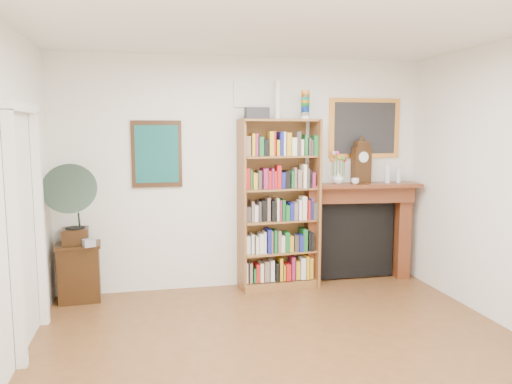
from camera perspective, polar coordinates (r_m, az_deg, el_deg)
room at (r=3.70m, az=6.01°, el=-1.32°), size 4.51×5.01×2.81m
door_casing at (r=4.84m, az=-24.69°, el=-1.55°), size 0.08×1.02×2.17m
teal_poster at (r=5.96m, az=-11.27°, el=4.28°), size 0.58×0.04×0.78m
small_picture at (r=6.07m, az=-1.30°, el=11.08°), size 0.26×0.04×0.30m
gilt_painting at (r=6.53m, az=12.30°, el=7.14°), size 0.95×0.04×0.75m
bookshelf at (r=6.03m, az=2.63°, el=-0.31°), size 0.98×0.42×2.37m
side_cabinet at (r=6.05m, az=-19.55°, el=-8.65°), size 0.51×0.39×0.66m
fireplace at (r=6.52m, az=11.55°, el=-3.44°), size 1.52×0.48×1.26m
gramophone at (r=5.77m, az=-20.31°, el=-0.85°), size 0.61×0.74×0.92m
cd_stack at (r=5.80m, az=-18.55°, el=-5.53°), size 0.16×0.16×0.08m
mantel_clock at (r=6.42m, az=11.94°, el=3.27°), size 0.24×0.16×0.53m
flower_vase at (r=6.29m, az=9.36°, el=1.62°), size 0.15×0.15×0.15m
teacup at (r=6.27m, az=11.27°, el=1.22°), size 0.11×0.11×0.08m
bottle_left at (r=6.53m, az=14.81°, el=2.07°), size 0.07×0.07×0.24m
bottle_right at (r=6.61m, az=16.00°, el=1.91°), size 0.06×0.06×0.20m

